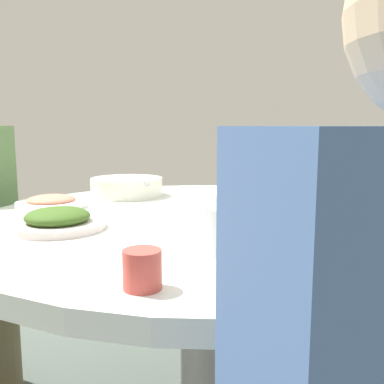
% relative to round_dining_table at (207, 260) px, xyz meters
% --- Properties ---
extents(round_dining_table, '(1.35, 1.35, 0.76)m').
position_rel_round_dining_table_xyz_m(round_dining_table, '(0.00, 0.00, 0.00)').
color(round_dining_table, '#99999E').
rests_on(round_dining_table, ground).
extents(rice_bowl, '(0.28, 0.28, 0.10)m').
position_rel_round_dining_table_xyz_m(rice_bowl, '(-0.31, 0.09, 0.18)').
color(rice_bowl, '#B2B5BA').
rests_on(rice_bowl, round_dining_table).
extents(soup_bowl, '(0.29, 0.26, 0.07)m').
position_rel_round_dining_table_xyz_m(soup_bowl, '(0.48, 0.01, 0.16)').
color(soup_bowl, white).
rests_on(soup_bowl, round_dining_table).
extents(dish_tofu_braise, '(0.20, 0.20, 0.04)m').
position_rel_round_dining_table_xyz_m(dish_tofu_braise, '(0.16, -0.47, 0.15)').
color(dish_tofu_braise, white).
rests_on(dish_tofu_braise, round_dining_table).
extents(dish_greens, '(0.24, 0.24, 0.06)m').
position_rel_round_dining_table_xyz_m(dish_greens, '(0.11, 0.40, 0.15)').
color(dish_greens, silver).
rests_on(dish_greens, round_dining_table).
extents(dish_noodles, '(0.23, 0.23, 0.04)m').
position_rel_round_dining_table_xyz_m(dish_noodles, '(-0.22, -0.41, 0.15)').
color(dish_noodles, silver).
rests_on(dish_noodles, round_dining_table).
extents(dish_shrimp, '(0.22, 0.22, 0.04)m').
position_rel_round_dining_table_xyz_m(dish_shrimp, '(0.41, 0.31, 0.15)').
color(dish_shrimp, white).
rests_on(dish_shrimp, round_dining_table).
extents(green_bottle, '(0.07, 0.07, 0.22)m').
position_rel_round_dining_table_xyz_m(green_bottle, '(-0.53, 0.29, 0.22)').
color(green_bottle, '#317D56').
rests_on(green_bottle, round_dining_table).
extents(tea_cup_far, '(0.06, 0.06, 0.06)m').
position_rel_round_dining_table_xyz_m(tea_cup_far, '(-0.38, 0.43, 0.16)').
color(tea_cup_far, '#C8463D').
rests_on(tea_cup_far, round_dining_table).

